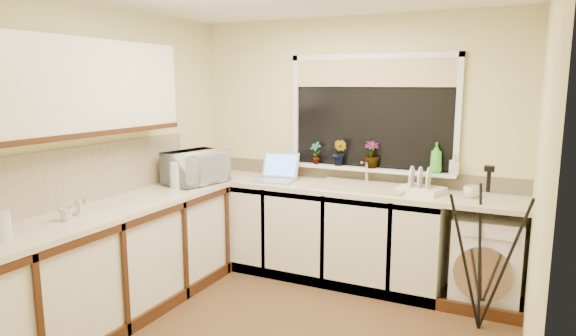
{
  "coord_description": "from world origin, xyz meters",
  "views": [
    {
      "loc": [
        1.51,
        -3.03,
        1.83
      ],
      "look_at": [
        -0.22,
        0.55,
        1.15
      ],
      "focal_mm": 30.86,
      "sensor_mm": 36.0,
      "label": 1
    }
  ],
  "objects": [
    {
      "name": "floor",
      "position": [
        0.0,
        0.0,
        0.0
      ],
      "size": [
        3.2,
        3.2,
        0.0
      ],
      "primitive_type": "plane",
      "color": "brown",
      "rests_on": "ground"
    },
    {
      "name": "wall_back",
      "position": [
        0.0,
        1.5,
        1.23
      ],
      "size": [
        3.2,
        0.0,
        3.2
      ],
      "primitive_type": "plane",
      "rotation": [
        1.57,
        0.0,
        0.0
      ],
      "color": "beige",
      "rests_on": "ground"
    },
    {
      "name": "wall_front",
      "position": [
        0.0,
        -1.5,
        1.23
      ],
      "size": [
        3.2,
        0.0,
        3.2
      ],
      "primitive_type": "plane",
      "rotation": [
        -1.57,
        0.0,
        0.0
      ],
      "color": "beige",
      "rests_on": "ground"
    },
    {
      "name": "wall_left",
      "position": [
        -1.6,
        0.0,
        1.23
      ],
      "size": [
        0.0,
        3.0,
        3.0
      ],
      "primitive_type": "plane",
      "rotation": [
        1.57,
        0.0,
        1.57
      ],
      "color": "beige",
      "rests_on": "ground"
    },
    {
      "name": "wall_right",
      "position": [
        1.6,
        0.0,
        1.23
      ],
      "size": [
        0.0,
        3.0,
        3.0
      ],
      "primitive_type": "plane",
      "rotation": [
        1.57,
        0.0,
        -1.57
      ],
      "color": "beige",
      "rests_on": "ground"
    },
    {
      "name": "base_cabinet_back",
      "position": [
        -0.33,
        1.2,
        0.43
      ],
      "size": [
        2.55,
        0.6,
        0.86
      ],
      "primitive_type": "cube",
      "color": "silver",
      "rests_on": "floor"
    },
    {
      "name": "base_cabinet_left",
      "position": [
        -1.3,
        -0.3,
        0.43
      ],
      "size": [
        0.54,
        2.4,
        0.86
      ],
      "primitive_type": "cube",
      "color": "silver",
      "rests_on": "floor"
    },
    {
      "name": "worktop_back",
      "position": [
        0.0,
        1.2,
        0.88
      ],
      "size": [
        3.2,
        0.6,
        0.04
      ],
      "primitive_type": "cube",
      "color": "beige",
      "rests_on": "base_cabinet_back"
    },
    {
      "name": "worktop_left",
      "position": [
        -1.3,
        -0.3,
        0.88
      ],
      "size": [
        0.6,
        2.4,
        0.04
      ],
      "primitive_type": "cube",
      "color": "beige",
      "rests_on": "base_cabinet_left"
    },
    {
      "name": "upper_cabinet",
      "position": [
        -1.44,
        -0.45,
        1.8
      ],
      "size": [
        0.28,
        1.9,
        0.7
      ],
      "primitive_type": "cube",
      "color": "silver",
      "rests_on": "wall_left"
    },
    {
      "name": "splashback_left",
      "position": [
        -1.59,
        -0.3,
        1.12
      ],
      "size": [
        0.02,
        2.4,
        0.45
      ],
      "primitive_type": "cube",
      "color": "beige",
      "rests_on": "wall_left"
    },
    {
      "name": "splashback_back",
      "position": [
        0.0,
        1.49,
        0.97
      ],
      "size": [
        3.2,
        0.02,
        0.14
      ],
      "primitive_type": "cube",
      "color": "beige",
      "rests_on": "wall_back"
    },
    {
      "name": "window_glass",
      "position": [
        0.2,
        1.49,
        1.55
      ],
      "size": [
        1.5,
        0.02,
        1.0
      ],
      "primitive_type": "cube",
      "color": "black",
      "rests_on": "wall_back"
    },
    {
      "name": "window_blind",
      "position": [
        0.2,
        1.46,
        1.92
      ],
      "size": [
        1.5,
        0.02,
        0.25
      ],
      "primitive_type": "cube",
      "color": "tan",
      "rests_on": "wall_back"
    },
    {
      "name": "windowsill",
      "position": [
        0.2,
        1.43,
        1.04
      ],
      "size": [
        1.6,
        0.14,
        0.03
      ],
      "primitive_type": "cube",
      "color": "white",
      "rests_on": "wall_back"
    },
    {
      "name": "sink",
      "position": [
        0.2,
        1.2,
        0.91
      ],
      "size": [
        0.82,
        0.46,
        0.03
      ],
      "primitive_type": "cube",
      "color": "tan",
      "rests_on": "worktop_back"
    },
    {
      "name": "faucet",
      "position": [
        0.2,
        1.38,
        1.02
      ],
      "size": [
        0.03,
        0.03,
        0.24
      ],
      "primitive_type": "cylinder",
      "color": "silver",
      "rests_on": "worktop_back"
    },
    {
      "name": "washing_machine",
      "position": [
        1.29,
        1.23,
        0.38
      ],
      "size": [
        0.56,
        0.54,
        0.76
      ],
      "primitive_type": "cube",
      "rotation": [
        0.0,
        0.0,
        0.04
      ],
      "color": "silver",
      "rests_on": "floor"
    },
    {
      "name": "laptop",
      "position": [
        -0.63,
        1.17,
        0.97
      ],
      "size": [
        0.4,
        0.4,
        0.26
      ],
      "rotation": [
        0.0,
        0.0,
        0.11
      ],
      "color": "#A6A6AE",
      "rests_on": "worktop_back"
    },
    {
      "name": "kettle",
      "position": [
        -1.28,
        0.5,
        1.01
      ],
      "size": [
        0.17,
        0.17,
        0.22
      ],
      "primitive_type": "cylinder",
      "color": "white",
      "rests_on": "worktop_left"
    },
    {
      "name": "dish_rack",
      "position": [
        0.74,
        1.22,
        0.93
      ],
      "size": [
        0.41,
        0.35,
        0.05
      ],
      "primitive_type": "cube",
      "rotation": [
        0.0,
        0.0,
        -0.29
      ],
      "color": "silver",
      "rests_on": "worktop_back"
    },
    {
      "name": "tripod",
      "position": [
        1.29,
        0.74,
        0.62
      ],
      "size": [
        0.78,
        0.78,
        1.25
      ],
      "primitive_type": null,
      "rotation": [
        0.0,
        0.0,
        -0.29
      ],
      "color": "black",
      "rests_on": "floor"
    },
    {
      "name": "glass_jug",
      "position": [
        -1.28,
        -1.21,
        0.99
      ],
      "size": [
        0.12,
        0.12,
        0.18
      ],
      "primitive_type": "cylinder",
      "color": "silver",
      "rests_on": "worktop_left"
    },
    {
      "name": "steel_jar",
      "position": [
        -1.33,
        -0.56,
        0.96
      ],
      "size": [
        0.09,
        0.09,
        0.12
      ],
      "primitive_type": "cylinder",
      "color": "white",
      "rests_on": "worktop_left"
    },
    {
      "name": "microwave",
      "position": [
        -1.25,
        0.71,
        1.05
      ],
      "size": [
        0.48,
        0.62,
        0.31
      ],
      "primitive_type": "imported",
      "rotation": [
        0.0,
        0.0,
        1.37
      ],
      "color": "silver",
      "rests_on": "worktop_left"
    },
    {
      "name": "plant_a",
      "position": [
        -0.33,
        1.41,
        1.16
      ],
      "size": [
        0.13,
        0.11,
        0.22
      ],
      "primitive_type": "imported",
      "rotation": [
        0.0,
        0.0,
        -0.28
      ],
      "color": "#999999",
      "rests_on": "windowsill"
    },
    {
      "name": "plant_b",
      "position": [
        -0.08,
        1.41,
        1.18
      ],
      "size": [
        0.17,
        0.15,
        0.25
      ],
      "primitive_type": "imported",
      "rotation": [
        0.0,
        0.0,
        -0.3
      ],
      "color": "#999999",
      "rests_on": "windowsill"
    },
    {
      "name": "plant_c",
      "position": [
        0.23,
        1.42,
        1.18
      ],
      "size": [
        0.18,
        0.18,
        0.25
      ],
      "primitive_type": "imported",
      "rotation": [
        0.0,
        0.0,
        0.36
      ],
      "color": "#999999",
      "rests_on": "windowsill"
    },
    {
      "name": "soap_bottle_green",
      "position": [
        0.82,
        1.41,
        1.19
      ],
      "size": [
        0.11,
        0.11,
        0.27
      ],
      "primitive_type": "imported",
      "rotation": [
        0.0,
        0.0,
        0.08
      ],
      "color": "green",
      "rests_on": "windowsill"
    },
    {
      "name": "soap_bottle_clear",
      "position": [
        0.97,
        1.41,
        1.14
      ],
      "size": [
        0.09,
        0.09,
        0.18
      ],
      "primitive_type": "imported",
      "rotation": [
        0.0,
        0.0,
        0.16
      ],
      "color": "#999999",
      "rests_on": "windowsill"
    },
    {
      "name": "cup_back",
      "position": [
        1.14,
        1.22,
        0.95
      ],
      "size": [
        0.16,
        0.16,
        0.1
      ],
      "primitive_type": "imported",
      "rotation": [
        0.0,
        0.0,
        -0.31
      ],
      "color": "silver",
      "rests_on": "worktop_back"
    },
    {
      "name": "cup_left",
      "position": [
        -1.29,
        -0.73,
        0.94
      ],
      "size": [
        0.1,
        0.1,
        0.09
      ],
      "primitive_type": "imported",
      "rotation": [
        0.0,
        0.0,
        0.01
      ],
      "color": "beige",
      "rests_on": "worktop_left"
    }
  ]
}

